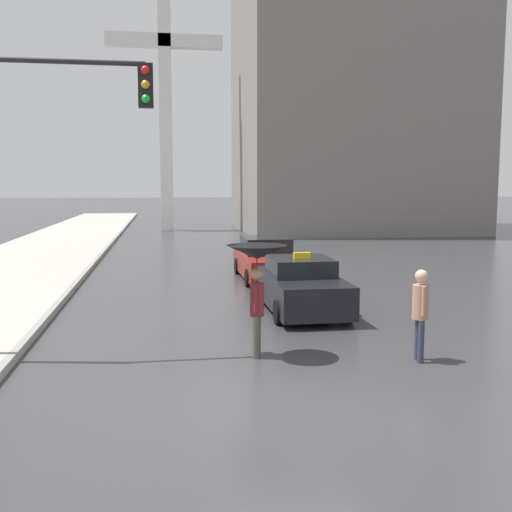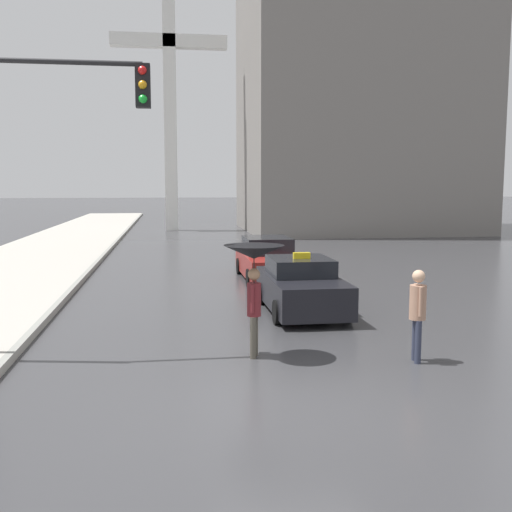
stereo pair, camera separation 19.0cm
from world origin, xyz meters
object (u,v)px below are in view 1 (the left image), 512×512
(taxi, at_px, (301,287))
(traffic_light, at_px, (47,146))
(monument_cross, at_px, (165,82))
(pedestrian_man, at_px, (420,307))
(sedan_red, at_px, (266,260))
(pedestrian_with_umbrella, at_px, (257,264))

(taxi, xyz_separation_m, traffic_light, (-5.68, -3.47, 3.40))
(taxi, relative_size, monument_cross, 0.22)
(pedestrian_man, bearing_deg, taxi, -157.03)
(sedan_red, relative_size, pedestrian_man, 2.66)
(sedan_red, bearing_deg, pedestrian_with_umbrella, 79.06)
(pedestrian_with_umbrella, relative_size, monument_cross, 0.12)
(sedan_red, bearing_deg, monument_cross, -82.08)
(taxi, distance_m, pedestrian_with_umbrella, 4.49)
(monument_cross, bearing_deg, sedan_red, -82.08)
(pedestrian_man, distance_m, monument_cross, 35.40)
(taxi, relative_size, pedestrian_with_umbrella, 1.86)
(taxi, height_order, monument_cross, monument_cross)
(pedestrian_man, distance_m, traffic_light, 7.61)
(pedestrian_with_umbrella, height_order, pedestrian_man, pedestrian_with_umbrella)
(monument_cross, bearing_deg, pedestrian_man, -82.53)
(traffic_light, bearing_deg, taxi, 31.44)
(taxi, height_order, pedestrian_with_umbrella, pedestrian_with_umbrella)
(pedestrian_with_umbrella, bearing_deg, monument_cross, 20.82)
(taxi, bearing_deg, traffic_light, 31.44)
(sedan_red, relative_size, pedestrian_with_umbrella, 2.14)
(traffic_light, bearing_deg, sedan_red, 57.85)
(sedan_red, relative_size, traffic_light, 0.80)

